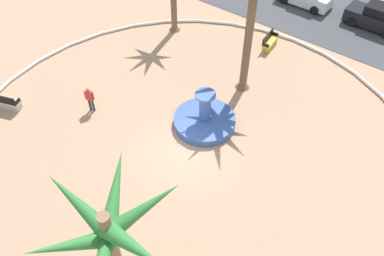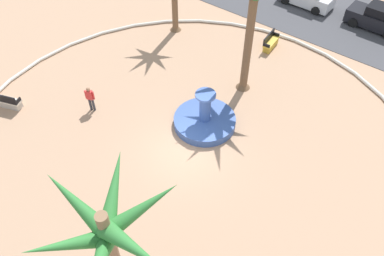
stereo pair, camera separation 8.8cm
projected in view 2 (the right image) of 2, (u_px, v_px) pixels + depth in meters
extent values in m
plane|color=tan|center=(186.00, 149.00, 19.88)|extent=(80.00, 80.00, 0.00)
torus|color=silver|center=(186.00, 148.00, 19.81)|extent=(23.93, 23.93, 0.20)
cube|color=#424247|center=(323.00, 13.00, 28.70)|extent=(48.00, 8.00, 0.03)
cylinder|color=#38569E|center=(205.00, 121.00, 20.90)|extent=(3.32, 3.32, 0.45)
cylinder|color=teal|center=(205.00, 122.00, 20.92)|extent=(2.92, 2.92, 0.34)
cylinder|color=#38569E|center=(205.00, 107.00, 20.14)|extent=(0.60, 0.60, 1.62)
cylinder|color=#3D5FAD|center=(206.00, 95.00, 19.50)|extent=(1.06, 1.06, 0.12)
cone|color=#337F38|center=(133.00, 248.00, 9.97)|extent=(2.47, 0.64, 1.22)
cone|color=#337F38|center=(142.00, 208.00, 10.88)|extent=(1.56, 2.43, 1.41)
cone|color=#337F38|center=(114.00, 190.00, 11.30)|extent=(1.74, 2.36, 1.42)
cone|color=#337F38|center=(76.00, 203.00, 11.00)|extent=(2.43, 0.56, 1.41)
cone|color=#337F38|center=(68.00, 245.00, 10.31)|extent=(1.43, 2.38, 1.68)
cylinder|color=brown|center=(249.00, 38.00, 20.61)|extent=(0.45, 0.45, 6.84)
cone|color=brown|center=(243.00, 84.00, 22.93)|extent=(0.85, 0.85, 0.50)
cone|color=brown|center=(176.00, 27.00, 27.07)|extent=(0.78, 0.78, 0.50)
cube|color=beige|center=(7.00, 100.00, 21.69)|extent=(1.67, 1.02, 0.12)
cube|color=black|center=(3.00, 99.00, 21.33)|extent=(1.53, 0.63, 0.50)
cube|color=#B6ADA0|center=(9.00, 104.00, 21.88)|extent=(1.54, 0.94, 0.39)
cube|color=black|center=(18.00, 101.00, 21.43)|extent=(0.23, 0.45, 0.24)
cube|color=gold|center=(271.00, 42.00, 25.50)|extent=(0.65, 1.64, 0.12)
cube|color=black|center=(269.00, 37.00, 25.35)|extent=(0.23, 1.60, 0.50)
cube|color=gold|center=(271.00, 45.00, 25.69)|extent=(0.60, 1.51, 0.39)
cube|color=black|center=(276.00, 34.00, 25.83)|extent=(0.46, 0.12, 0.24)
cube|color=black|center=(267.00, 46.00, 24.96)|extent=(0.46, 0.12, 0.24)
cylinder|color=#33333D|center=(90.00, 104.00, 21.53)|extent=(0.14, 0.14, 0.83)
cylinder|color=#33333D|center=(93.00, 104.00, 21.51)|extent=(0.14, 0.14, 0.83)
cube|color=red|center=(89.00, 95.00, 21.01)|extent=(0.39, 0.33, 0.56)
sphere|color=#9E7051|center=(88.00, 89.00, 20.72)|extent=(0.22, 0.22, 0.22)
cylinder|color=red|center=(86.00, 94.00, 21.04)|extent=(0.09, 0.09, 0.53)
cylinder|color=red|center=(93.00, 95.00, 20.99)|extent=(0.09, 0.09, 0.53)
cylinder|color=black|center=(285.00, 0.00, 29.40)|extent=(0.64, 0.23, 0.64)
cylinder|color=black|center=(316.00, 11.00, 28.36)|extent=(0.64, 0.23, 0.64)
cylinder|color=black|center=(326.00, 1.00, 29.27)|extent=(0.64, 0.23, 0.64)
cube|color=black|center=(377.00, 20.00, 26.97)|extent=(4.04, 1.79, 0.90)
cube|color=black|center=(383.00, 11.00, 26.35)|extent=(2.03, 1.49, 0.60)
cube|color=#333D47|center=(370.00, 8.00, 26.80)|extent=(0.32, 1.37, 0.51)
cylinder|color=black|center=(353.00, 23.00, 27.28)|extent=(0.64, 0.23, 0.64)
cylinder|color=black|center=(363.00, 13.00, 28.18)|extent=(0.64, 0.23, 0.64)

